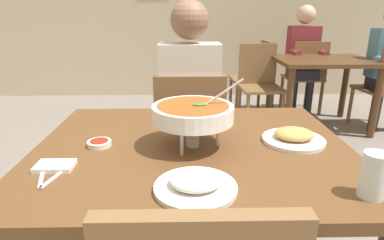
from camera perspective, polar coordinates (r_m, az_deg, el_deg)
dining_table_main at (r=1.28m, az=0.14°, el=-8.99°), size 1.19×0.97×0.76m
chair_diner_main at (r=2.04m, az=-0.37°, el=-2.40°), size 0.44×0.44×0.90m
diner_main at (r=2.00m, az=-0.40°, el=4.25°), size 0.40×0.45×1.31m
curry_bowl at (r=1.18m, az=0.36°, el=1.15°), size 0.33×0.30×0.26m
rice_plate at (r=0.93m, az=0.76°, el=-11.25°), size 0.24×0.24×0.06m
appetizer_plate at (r=1.32m, az=17.56°, el=-2.88°), size 0.24×0.24×0.06m
sauce_dish at (r=1.27m, az=-16.12°, el=-3.99°), size 0.09×0.09×0.02m
napkin_folded at (r=1.15m, az=-23.12°, el=-7.51°), size 0.12×0.08×0.02m
fork_utensil at (r=1.12m, az=-24.98°, el=-8.76°), size 0.06×0.17×0.01m
spoon_utensil at (r=1.10m, az=-22.56°, el=-8.90°), size 0.05×0.17×0.01m
drink_glass at (r=1.01m, az=29.46°, el=-8.88°), size 0.07×0.07×0.13m
dining_table_far at (r=3.76m, az=22.09°, el=7.97°), size 1.00×0.80×0.76m
chair_bg_middle at (r=4.27m, az=19.50°, el=7.84°), size 0.45×0.45×0.90m
chair_bg_right at (r=4.10m, az=11.46°, el=8.14°), size 0.47×0.47×0.90m
chair_bg_corner at (r=3.70m, az=11.80°, el=6.96°), size 0.47×0.47×0.90m
patron_bg_middle at (r=4.25m, az=19.08°, el=11.07°), size 0.40×0.45×1.31m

